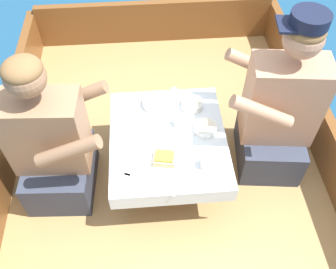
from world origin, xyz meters
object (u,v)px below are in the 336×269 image
at_px(person_port, 53,146).
at_px(sandwich, 165,158).
at_px(coffee_cup_starboard, 179,121).
at_px(person_starboard, 278,113).
at_px(coffee_cup_port, 207,162).

xyz_separation_m(person_port, sandwich, (0.59, -0.13, -0.00)).
relative_size(person_port, sandwich, 7.56).
xyz_separation_m(person_port, coffee_cup_starboard, (0.69, 0.13, -0.01)).
bearing_deg(person_port, person_starboard, 8.16).
bearing_deg(sandwich, coffee_cup_starboard, 68.47).
bearing_deg(coffee_cup_starboard, coffee_cup_port, -68.89).
bearing_deg(person_starboard, sandwich, 26.16).
height_order(coffee_cup_port, coffee_cup_starboard, coffee_cup_port).
relative_size(person_starboard, sandwich, 8.28).
height_order(person_port, coffee_cup_starboard, person_port).
distance_m(person_port, coffee_cup_starboard, 0.71).
relative_size(person_port, person_starboard, 0.91).
height_order(person_port, person_starboard, person_starboard).
distance_m(coffee_cup_port, coffee_cup_starboard, 0.32).
distance_m(person_starboard, sandwich, 0.70).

